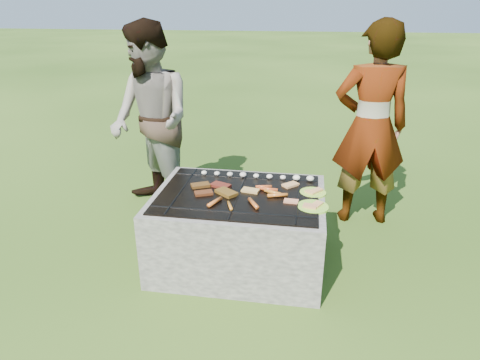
% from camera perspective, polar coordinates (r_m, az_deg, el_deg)
% --- Properties ---
extents(lawn, '(60.00, 60.00, 0.00)m').
position_cam_1_polar(lawn, '(3.57, -0.13, -10.73)').
color(lawn, '#234110').
rests_on(lawn, ground).
extents(fire_pit, '(1.30, 1.00, 0.62)m').
position_cam_1_polar(fire_pit, '(3.42, -0.13, -6.79)').
color(fire_pit, gray).
rests_on(fire_pit, ground).
extents(mushrooms, '(0.94, 0.06, 0.04)m').
position_cam_1_polar(mushrooms, '(3.55, 3.23, 0.54)').
color(mushrooms, white).
rests_on(mushrooms, fire_pit).
extents(pork_slabs, '(0.41, 0.29, 0.02)m').
position_cam_1_polar(pork_slabs, '(3.32, -3.34, -1.22)').
color(pork_slabs, brown).
rests_on(pork_slabs, fire_pit).
extents(sausages, '(0.56, 0.47, 0.03)m').
position_cam_1_polar(sausages, '(3.19, 1.98, -2.22)').
color(sausages, '#E54825').
rests_on(sausages, fire_pit).
extents(bread_on_grate, '(0.45, 0.40, 0.02)m').
position_cam_1_polar(bread_on_grate, '(3.31, 4.57, -1.39)').
color(bread_on_grate, '#D8C26E').
rests_on(bread_on_grate, fire_pit).
extents(plate_far, '(0.26, 0.26, 0.03)m').
position_cam_1_polar(plate_far, '(3.34, 9.72, -1.64)').
color(plate_far, '#E1FF3C').
rests_on(plate_far, fire_pit).
extents(plate_near, '(0.23, 0.23, 0.03)m').
position_cam_1_polar(plate_near, '(3.11, 9.69, -3.51)').
color(plate_near, '#BEF43A').
rests_on(plate_near, fire_pit).
extents(cook, '(0.72, 0.52, 1.85)m').
position_cam_1_polar(cook, '(4.05, 17.02, 6.81)').
color(cook, gray).
rests_on(cook, ground).
extents(bystander, '(1.13, 1.12, 1.84)m').
position_cam_1_polar(bystander, '(4.18, -11.78, 7.68)').
color(bystander, gray).
rests_on(bystander, ground).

